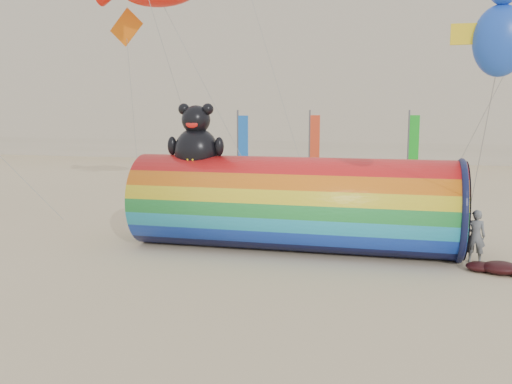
% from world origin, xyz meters
% --- Properties ---
extents(ground, '(160.00, 160.00, 0.00)m').
position_xyz_m(ground, '(0.00, 0.00, 0.00)').
color(ground, '#CCB58C').
rests_on(ground, ground).
extents(hotel_building, '(60.40, 15.40, 20.60)m').
position_xyz_m(hotel_building, '(-12.00, 45.95, 10.31)').
color(hotel_building, '#B7AD99').
rests_on(hotel_building, ground).
extents(windsock_assembly, '(12.12, 3.69, 5.59)m').
position_xyz_m(windsock_assembly, '(1.55, 3.07, 1.85)').
color(windsock_assembly, red).
rests_on(windsock_assembly, ground).
extents(kite_handler, '(0.69, 0.47, 1.86)m').
position_xyz_m(kite_handler, '(8.01, 2.82, 0.93)').
color(kite_handler, slate).
rests_on(kite_handler, ground).
extents(fabric_bundle, '(2.62, 1.35, 0.41)m').
position_xyz_m(fabric_bundle, '(8.86, 1.58, 0.17)').
color(fabric_bundle, '#3B0A0B').
rests_on(fabric_bundle, ground).
extents(festival_banners, '(9.88, 3.73, 5.20)m').
position_xyz_m(festival_banners, '(1.20, 14.75, 2.64)').
color(festival_banners, '#59595E').
rests_on(festival_banners, ground).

